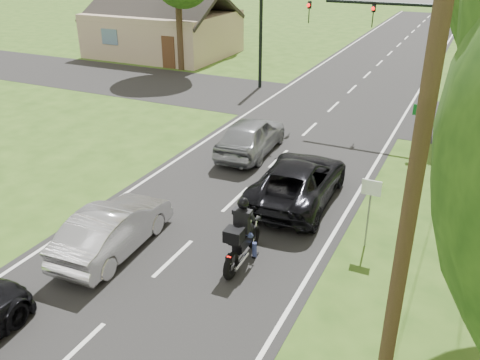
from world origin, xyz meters
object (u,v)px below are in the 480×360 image
Objects in this scene: traffic_signal at (401,39)px; silver_sedan at (114,228)px; dark_suv at (298,181)px; silver_suv at (251,135)px; motorcycle_rider at (242,238)px; sign_white at (370,197)px; sign_green at (419,117)px; utility_pole_near at (420,150)px.

silver_sedan is at bearing -109.50° from traffic_signal.
dark_suv is 6.36m from silver_sedan.
silver_sedan is at bearing 52.44° from dark_suv.
motorcycle_rider is at bearing 109.33° from silver_suv.
motorcycle_rider is at bearing -140.97° from sign_white.
traffic_signal is at bearing -101.16° from dark_suv.
sign_green is at bearing -62.62° from traffic_signal.
silver_suv is 0.45× the size of utility_pole_near.
utility_pole_near is at bearing -84.28° from sign_green.
motorcycle_rider is 3.69m from silver_sedan.
sign_white is at bearing -156.43° from silver_sedan.
sign_white is at bearing 143.31° from dark_suv.
dark_suv is 2.48× the size of sign_white.
motorcycle_rider is 4.22m from dark_suv.
sign_green is at bearing -118.32° from dark_suv.
dark_suv is 0.83× the size of traffic_signal.
dark_suv is at bearing -98.78° from traffic_signal.
dark_suv is at bearing -128.80° from silver_sedan.
silver_suv is 2.14× the size of sign_white.
sign_green is (6.19, 2.87, 0.81)m from silver_suv.
silver_sedan is 9.21m from utility_pole_near.
sign_white is (2.77, -1.89, 0.85)m from dark_suv.
utility_pole_near is at bearing 123.21° from silver_suv.
traffic_signal is 16.28m from utility_pole_near.
motorcycle_rider is at bearing 86.20° from dark_suv.
silver_sedan is 0.42× the size of utility_pole_near.
sign_white is at bearing -91.43° from sign_green.
traffic_signal reaches higher than dark_suv.
utility_pole_near is at bearing -73.24° from sign_white.
sign_white and sign_green have the same top height.
utility_pole_near is (4.38, -2.65, 4.30)m from motorcycle_rider.
utility_pole_near is 6.26m from sign_white.
utility_pole_near is (4.27, -6.87, 4.34)m from dark_suv.
motorcycle_rider is 1.10× the size of sign_green.
silver_suv is 6.87m from sign_green.
motorcycle_rider reaches higher than silver_suv.
dark_suv reaches higher than silver_sedan.
utility_pole_near is at bearing -79.86° from traffic_signal.
motorcycle_rider is at bearing -168.30° from silver_sedan.
dark_suv is 6.85m from sign_green.
motorcycle_rider reaches higher than dark_suv.
dark_suv is 0.53× the size of utility_pole_near.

